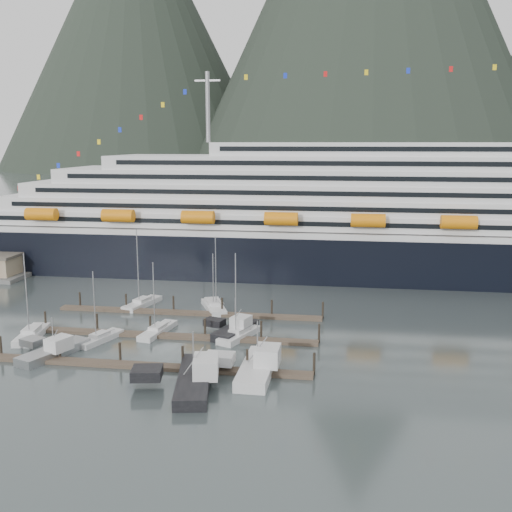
% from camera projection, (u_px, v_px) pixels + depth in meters
% --- Properties ---
extents(ground, '(1600.00, 1600.00, 0.00)m').
position_uv_depth(ground, '(192.00, 345.00, 91.06)').
color(ground, '#434E4F').
rests_on(ground, ground).
extents(mountains, '(870.00, 440.00, 420.00)m').
position_uv_depth(mountains, '(382.00, 12.00, 623.81)').
color(mountains, black).
rests_on(mountains, ground).
extents(cruise_ship, '(210.00, 30.40, 50.30)m').
position_uv_depth(cruise_ship, '(379.00, 223.00, 137.63)').
color(cruise_ship, black).
rests_on(cruise_ship, ground).
extents(dock_near, '(48.18, 2.28, 3.20)m').
position_uv_depth(dock_near, '(139.00, 365.00, 82.08)').
color(dock_near, '#4B3C30').
rests_on(dock_near, ground).
extents(dock_mid, '(48.18, 2.28, 3.20)m').
position_uv_depth(dock_mid, '(167.00, 335.00, 94.70)').
color(dock_mid, '#4B3C30').
rests_on(dock_mid, ground).
extents(dock_far, '(48.18, 2.28, 3.20)m').
position_uv_depth(dock_far, '(189.00, 312.00, 107.32)').
color(dock_far, '#4B3C30').
rests_on(dock_far, ground).
extents(sailboat_a, '(4.48, 10.19, 14.25)m').
position_uv_depth(sailboat_a, '(32.00, 335.00, 94.33)').
color(sailboat_a, silver).
rests_on(sailboat_a, ground).
extents(sailboat_c, '(5.01, 8.90, 11.66)m').
position_uv_depth(sailboat_c, '(100.00, 339.00, 92.70)').
color(sailboat_c, silver).
rests_on(sailboat_c, ground).
extents(sailboat_d, '(3.91, 10.11, 12.26)m').
position_uv_depth(sailboat_d, '(158.00, 331.00, 96.61)').
color(sailboat_d, silver).
rests_on(sailboat_d, ground).
extents(sailboat_e, '(4.98, 10.31, 15.21)m').
position_uv_depth(sailboat_e, '(142.00, 304.00, 112.63)').
color(sailboat_e, silver).
rests_on(sailboat_e, ground).
extents(sailboat_f, '(6.04, 9.16, 11.04)m').
position_uv_depth(sailboat_f, '(212.00, 307.00, 110.60)').
color(sailboat_f, silver).
rests_on(sailboat_f, ground).
extents(sailboat_g, '(6.40, 11.09, 14.19)m').
position_uv_depth(sailboat_g, '(215.00, 307.00, 110.52)').
color(sailboat_g, silver).
rests_on(sailboat_g, ground).
extents(sailboat_h, '(5.81, 9.70, 14.25)m').
position_uv_depth(sailboat_h, '(239.00, 335.00, 94.18)').
color(sailboat_h, silver).
rests_on(sailboat_h, ground).
extents(trawler_a, '(9.45, 11.86, 6.27)m').
position_uv_depth(trawler_a, '(53.00, 350.00, 86.37)').
color(trawler_a, '#949799').
rests_on(trawler_a, ground).
extents(trawler_c, '(11.43, 15.97, 7.95)m').
position_uv_depth(trawler_c, '(192.00, 378.00, 75.68)').
color(trawler_c, black).
rests_on(trawler_c, ground).
extents(trawler_d, '(10.04, 13.60, 8.13)m').
position_uv_depth(trawler_d, '(256.00, 367.00, 79.61)').
color(trawler_d, silver).
rests_on(trawler_d, ground).
extents(trawler_e, '(8.70, 10.75, 6.61)m').
position_uv_depth(trawler_e, '(235.00, 329.00, 95.97)').
color(trawler_e, black).
rests_on(trawler_e, ground).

